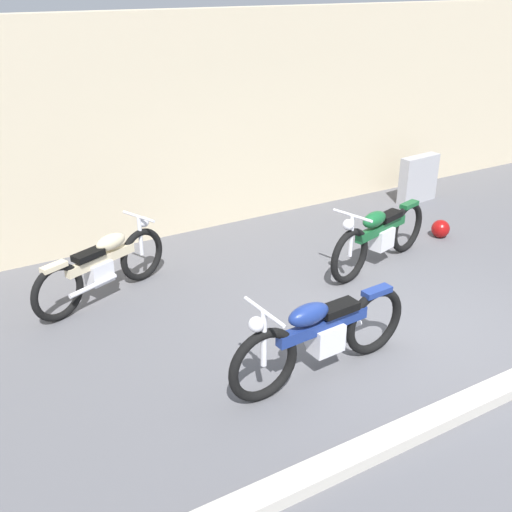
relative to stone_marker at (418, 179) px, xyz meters
name	(u,v)px	position (x,y,z in m)	size (l,w,h in m)	color
ground_plane	(414,329)	(-3.03, -3.15, -0.41)	(40.00, 40.00, 0.00)	#56565B
building_wall	(240,119)	(-3.03, 0.90, 1.20)	(18.00, 0.30, 3.21)	beige
curb_strip	(510,385)	(-3.03, -4.44, -0.35)	(18.00, 0.24, 0.12)	#B7B2A8
stone_marker	(418,179)	(0.00, 0.00, 0.00)	(0.78, 0.20, 0.81)	#9E9EA3
helmet	(441,229)	(-0.83, -1.38, -0.27)	(0.27, 0.27, 0.27)	maroon
motorcycle_blue	(321,335)	(-4.46, -3.30, 0.06)	(2.15, 0.60, 0.96)	black
motorcycle_cream	(103,266)	(-5.80, -0.67, 0.02)	(1.87, 0.93, 0.89)	black
motorcycle_green	(379,235)	(-2.32, -1.67, 0.04)	(2.04, 0.79, 0.94)	black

